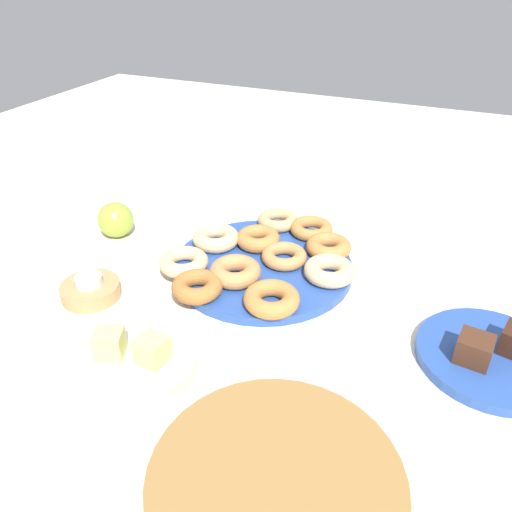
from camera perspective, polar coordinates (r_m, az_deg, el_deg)
ground_plane at (r=0.89m, az=0.77°, el=-1.58°), size 2.40×2.40×0.00m
donut_plate at (r=0.89m, az=0.77°, el=-1.15°), size 0.31×0.31×0.02m
donut_0 at (r=0.77m, az=1.77°, el=-4.88°), size 0.09×0.09×0.03m
donut_1 at (r=0.91m, az=8.23°, el=1.06°), size 0.11×0.11×0.03m
donut_2 at (r=1.00m, az=2.48°, el=4.10°), size 0.11×0.11×0.02m
donut_3 at (r=0.93m, az=0.24°, el=1.98°), size 0.08×0.08×0.03m
donut_4 at (r=0.80m, az=-6.71°, el=-3.47°), size 0.11×0.11×0.03m
donut_5 at (r=0.85m, az=8.40°, el=-1.53°), size 0.12×0.12×0.03m
donut_6 at (r=0.87m, az=-8.20°, el=-0.68°), size 0.10×0.10×0.03m
donut_7 at (r=0.93m, az=-4.57°, el=2.05°), size 0.10×0.10×0.03m
donut_8 at (r=0.97m, az=6.30°, el=3.13°), size 0.11×0.11×0.02m
donut_9 at (r=0.83m, az=-2.37°, el=-1.78°), size 0.11×0.11×0.03m
donut_10 at (r=0.88m, az=3.21°, el=-0.02°), size 0.10×0.10×0.02m
cake_plate at (r=0.78m, az=25.05°, el=-10.34°), size 0.20×0.20×0.02m
brownie_far at (r=0.74m, az=23.54°, el=-9.65°), size 0.05×0.05×0.04m
candle_holder at (r=0.86m, az=-18.24°, el=-3.72°), size 0.10×0.10×0.02m
tealight at (r=0.85m, az=-18.46°, el=-2.65°), size 0.04×0.04×0.01m
basket at (r=0.53m, az=2.17°, el=-26.30°), size 0.30×0.30×0.09m
fruit_bowl at (r=0.70m, az=-13.35°, el=-11.90°), size 0.16×0.16×0.04m
melon_chunk_left at (r=0.66m, az=-11.69°, el=-10.40°), size 0.04×0.04×0.04m
melon_chunk_right at (r=0.68m, az=-16.31°, el=-9.54°), size 0.05×0.05×0.04m
apple at (r=1.02m, az=-15.46°, el=4.10°), size 0.07×0.07×0.07m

